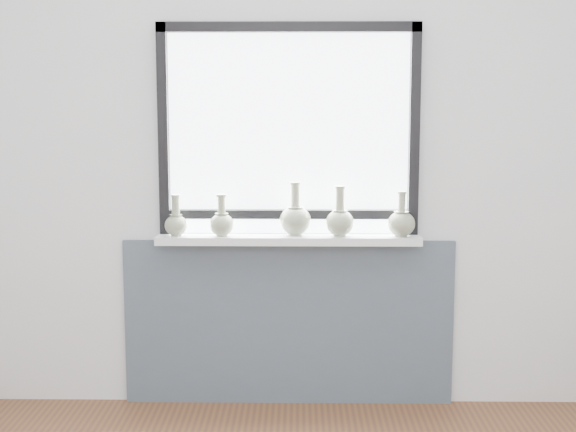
{
  "coord_description": "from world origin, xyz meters",
  "views": [
    {
      "loc": [
        0.05,
        -2.25,
        1.56
      ],
      "look_at": [
        0.0,
        1.55,
        1.02
      ],
      "focal_mm": 50.0,
      "sensor_mm": 36.0,
      "label": 1
    }
  ],
  "objects_px": {
    "windowsill": "(288,239)",
    "vase_c": "(295,218)",
    "vase_d": "(340,220)",
    "vase_e": "(401,222)",
    "vase_a": "(176,223)",
    "vase_b": "(222,222)"
  },
  "relations": [
    {
      "from": "vase_b",
      "to": "vase_d",
      "type": "height_order",
      "value": "vase_d"
    },
    {
      "from": "windowsill",
      "to": "vase_c",
      "type": "bearing_deg",
      "value": 15.54
    },
    {
      "from": "vase_a",
      "to": "windowsill",
      "type": "bearing_deg",
      "value": 2.54
    },
    {
      "from": "vase_c",
      "to": "vase_d",
      "type": "xyz_separation_m",
      "value": [
        0.22,
        -0.03,
        -0.01
      ]
    },
    {
      "from": "vase_c",
      "to": "vase_e",
      "type": "xyz_separation_m",
      "value": [
        0.53,
        -0.04,
        -0.01
      ]
    },
    {
      "from": "windowsill",
      "to": "vase_c",
      "type": "distance_m",
      "value": 0.11
    },
    {
      "from": "vase_b",
      "to": "vase_e",
      "type": "height_order",
      "value": "vase_e"
    },
    {
      "from": "windowsill",
      "to": "vase_c",
      "type": "xyz_separation_m",
      "value": [
        0.03,
        0.01,
        0.1
      ]
    },
    {
      "from": "vase_d",
      "to": "vase_e",
      "type": "bearing_deg",
      "value": -1.7
    },
    {
      "from": "vase_a",
      "to": "vase_e",
      "type": "relative_size",
      "value": 0.92
    },
    {
      "from": "windowsill",
      "to": "vase_e",
      "type": "xyz_separation_m",
      "value": [
        0.56,
        -0.03,
        0.09
      ]
    },
    {
      "from": "vase_b",
      "to": "vase_e",
      "type": "bearing_deg",
      "value": -0.1
    },
    {
      "from": "vase_a",
      "to": "vase_d",
      "type": "xyz_separation_m",
      "value": [
        0.82,
        0.01,
        0.01
      ]
    },
    {
      "from": "vase_a",
      "to": "vase_e",
      "type": "distance_m",
      "value": 1.12
    },
    {
      "from": "windowsill",
      "to": "vase_c",
      "type": "height_order",
      "value": "vase_c"
    },
    {
      "from": "windowsill",
      "to": "vase_e",
      "type": "distance_m",
      "value": 0.57
    },
    {
      "from": "windowsill",
      "to": "vase_d",
      "type": "bearing_deg",
      "value": -4.17
    },
    {
      "from": "vase_a",
      "to": "vase_d",
      "type": "bearing_deg",
      "value": 0.44
    },
    {
      "from": "vase_c",
      "to": "windowsill",
      "type": "bearing_deg",
      "value": -164.46
    },
    {
      "from": "vase_b",
      "to": "vase_c",
      "type": "bearing_deg",
      "value": 5.55
    },
    {
      "from": "vase_c",
      "to": "vase_e",
      "type": "bearing_deg",
      "value": -4.05
    },
    {
      "from": "vase_b",
      "to": "vase_d",
      "type": "relative_size",
      "value": 0.83
    }
  ]
}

